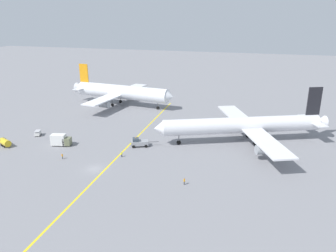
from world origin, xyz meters
The scene contains 11 objects.
ground_plane centered at (0.00, 0.00, 0.00)m, with size 600.00×600.00×0.00m, color gray.
taxiway_stripe centered at (2.28, 10.00, 0.00)m, with size 0.50×120.00×0.01m, color yellow.
airliner_at_gate_left centered at (-20.43, 59.97, 5.85)m, with size 48.31×44.40×17.07m.
airliner_being_pushed centered at (34.38, 31.05, 5.36)m, with size 51.05×47.34×16.69m.
pushback_tug centered at (5.11, 17.71, 1.24)m, with size 8.15×4.69×2.95m.
gse_catering_truck_tall centered at (-17.64, 11.23, 1.76)m, with size 6.25×3.73×3.50m.
gse_fuel_bowser_stubby centered at (-33.45, 5.62, 1.33)m, with size 5.24×3.68×2.40m.
gse_baggage_cart_trailing centered at (-29.98, 16.27, 0.86)m, with size 2.56×3.14×1.71m.
ground_crew_ramp_agent_by_cones centered at (24.06, -1.06, 0.88)m, with size 0.36×0.50×1.68m.
ground_crew_marshaller_foreground centered at (-11.36, 2.80, 0.82)m, with size 0.50×0.36×1.59m.
ground_crew_wing_walker_right centered at (3.48, 9.01, 0.81)m, with size 0.36×0.47×1.56m.
Camera 1 is at (40.64, -66.09, 36.84)m, focal length 34.75 mm.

